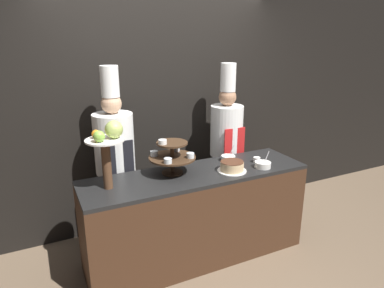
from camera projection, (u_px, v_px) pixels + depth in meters
ground_plane at (211, 273)px, 3.17m from camera, size 14.00×14.00×0.00m
wall_back at (161, 103)px, 3.78m from camera, size 10.00×0.06×2.80m
buffet_counter at (196, 216)px, 3.30m from camera, size 2.13×0.60×0.89m
tiered_stand at (172, 155)px, 3.09m from camera, size 0.43×0.43×0.34m
fruit_pedestal at (108, 143)px, 2.73m from camera, size 0.31×0.31×0.57m
cake_round at (232, 166)px, 3.19m from camera, size 0.27×0.27×0.10m
cup_white at (257, 160)px, 3.42m from camera, size 0.07×0.07×0.05m
serving_bowl_near at (263, 165)px, 3.28m from camera, size 0.15×0.15×0.16m
serving_bowl_far at (228, 158)px, 3.46m from camera, size 0.14×0.14×0.16m
chef_left at (115, 157)px, 3.32m from camera, size 0.38×0.38×1.85m
chef_center_left at (226, 141)px, 3.85m from camera, size 0.36×0.36×1.83m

